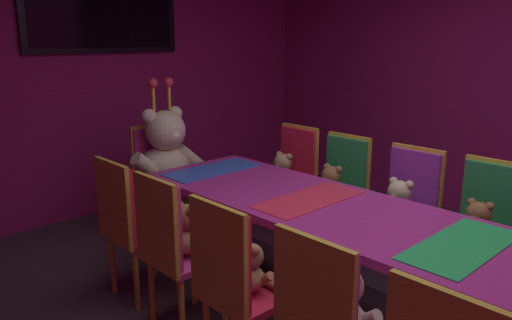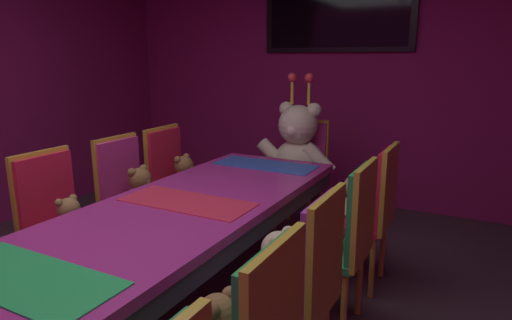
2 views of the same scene
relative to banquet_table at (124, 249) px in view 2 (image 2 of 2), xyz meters
The scene contains 17 objects.
wall_back 3.28m from the banquet_table, 90.00° to the left, with size 5.20×0.12×2.80m, color #8C1959.
banquet_table is the anchor object (origin of this frame).
chair_left_3 0.90m from the banquet_table, 162.03° to the left, with size 0.42×0.41×0.98m.
teddy_left_3 0.76m from the banquet_table, 158.71° to the left, with size 0.22×0.28×0.27m.
chair_left_4 1.20m from the banquet_table, 133.66° to the left, with size 0.42×0.41×0.98m.
teddy_left_4 1.10m from the banquet_table, 128.11° to the left, with size 0.27×0.35×0.33m.
chair_left_5 1.60m from the banquet_table, 120.89° to the left, with size 0.42×0.41×0.98m.
teddy_left_5 1.53m from the banquet_table, 116.21° to the left, with size 0.26×0.33×0.31m.
chair_right_3 0.86m from the banquet_table, 17.48° to the left, with size 0.42×0.41×0.98m.
teddy_right_3 0.73m from the banquet_table, 20.98° to the left, with size 0.27×0.35×0.33m.
chair_right_4 1.20m from the banquet_table, 46.12° to the left, with size 0.42×0.41×0.98m.
teddy_right_4 1.11m from the banquet_table, 51.58° to the left, with size 0.26×0.33×0.31m.
chair_right_5 1.65m from the banquet_table, 58.80° to the left, with size 0.42×0.41×0.98m.
teddy_right_5 1.58m from the banquet_table, 63.33° to the left, with size 0.26×0.34×0.32m.
throne_chair 2.29m from the banquet_table, 90.00° to the left, with size 0.41×0.42×0.98m.
king_teddy_bear 2.12m from the banquet_table, 90.00° to the left, with size 0.74×0.57×0.95m.
wall_tv 3.40m from the banquet_table, 90.00° to the left, with size 1.57×0.06×0.91m.
Camera 2 is at (1.43, -1.39, 1.53)m, focal length 30.62 mm.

